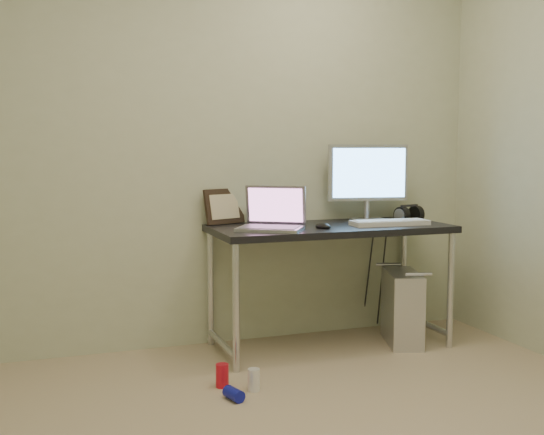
{
  "coord_description": "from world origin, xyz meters",
  "views": [
    {
      "loc": [
        -1.07,
        -2.31,
        1.23
      ],
      "look_at": [
        0.14,
        1.08,
        0.85
      ],
      "focal_mm": 45.0,
      "sensor_mm": 36.0,
      "label": 1
    }
  ],
  "objects": [
    {
      "name": "wall_back",
      "position": [
        0.0,
        1.75,
        1.25
      ],
      "size": [
        3.5,
        0.02,
        2.5
      ],
      "primitive_type": "cube",
      "color": "beige",
      "rests_on": "ground"
    },
    {
      "name": "desk",
      "position": [
        0.64,
        1.43,
        0.66
      ],
      "size": [
        1.44,
        0.63,
        0.75
      ],
      "color": "black",
      "rests_on": "ground"
    },
    {
      "name": "tower_computer",
      "position": [
        1.1,
        1.35,
        0.23
      ],
      "size": [
        0.31,
        0.47,
        0.48
      ],
      "rotation": [
        0.0,
        0.0,
        -0.32
      ],
      "color": "silver",
      "rests_on": "ground"
    },
    {
      "name": "cable_a",
      "position": [
        1.05,
        1.7,
        0.4
      ],
      "size": [
        0.01,
        0.16,
        0.69
      ],
      "primitive_type": "cylinder",
      "rotation": [
        0.21,
        0.0,
        0.0
      ],
      "color": "black",
      "rests_on": "ground"
    },
    {
      "name": "cable_b",
      "position": [
        1.14,
        1.68,
        0.38
      ],
      "size": [
        0.02,
        0.11,
        0.71
      ],
      "primitive_type": "cylinder",
      "rotation": [
        0.14,
        0.0,
        0.09
      ],
      "color": "black",
      "rests_on": "ground"
    },
    {
      "name": "can_red",
      "position": [
        -0.17,
        0.96,
        0.06
      ],
      "size": [
        0.08,
        0.08,
        0.12
      ],
      "primitive_type": "cylinder",
      "rotation": [
        0.0,
        0.0,
        0.15
      ],
      "color": "red",
      "rests_on": "ground"
    },
    {
      "name": "can_white",
      "position": [
        -0.04,
        0.85,
        0.06
      ],
      "size": [
        0.07,
        0.07,
        0.11
      ],
      "primitive_type": "cylinder",
      "rotation": [
        0.0,
        0.0,
        0.09
      ],
      "color": "white",
      "rests_on": "ground"
    },
    {
      "name": "can_blue",
      "position": [
        -0.17,
        0.76,
        0.03
      ],
      "size": [
        0.09,
        0.12,
        0.06
      ],
      "primitive_type": "cylinder",
      "rotation": [
        1.57,
        0.0,
        0.3
      ],
      "color": "#1218A3",
      "rests_on": "ground"
    },
    {
      "name": "laptop",
      "position": [
        0.25,
        1.37,
        0.81
      ],
      "size": [
        0.46,
        0.44,
        0.25
      ],
      "rotation": [
        0.0,
        0.0,
        -0.57
      ],
      "color": "#B7B8BF",
      "rests_on": "desk"
    },
    {
      "name": "monitor",
      "position": [
        0.98,
        1.59,
        1.04
      ],
      "size": [
        0.52,
        0.19,
        0.49
      ],
      "rotation": [
        0.0,
        0.0,
        -0.18
      ],
      "color": "#B7B8BF",
      "rests_on": "desk"
    },
    {
      "name": "keyboard",
      "position": [
        0.99,
        1.33,
        0.76
      ],
      "size": [
        0.48,
        0.18,
        0.03
      ],
      "primitive_type": "cube",
      "rotation": [
        0.0,
        0.0,
        -0.06
      ],
      "color": "silver",
      "rests_on": "desk"
    },
    {
      "name": "mouse_right",
      "position": [
        1.16,
        1.31,
        0.77
      ],
      "size": [
        0.11,
        0.14,
        0.04
      ],
      "primitive_type": "ellipsoid",
      "rotation": [
        0.0,
        0.0,
        -0.33
      ],
      "color": "black",
      "rests_on": "desk"
    },
    {
      "name": "mouse_left",
      "position": [
        0.54,
        1.32,
        0.77
      ],
      "size": [
        0.1,
        0.13,
        0.04
      ],
      "primitive_type": "ellipsoid",
      "rotation": [
        0.0,
        0.0,
        0.2
      ],
      "color": "black",
      "rests_on": "desk"
    },
    {
      "name": "headphones",
      "position": [
        1.27,
        1.56,
        0.78
      ],
      "size": [
        0.21,
        0.12,
        0.12
      ],
      "rotation": [
        0.0,
        0.0,
        0.28
      ],
      "color": "black",
      "rests_on": "desk"
    },
    {
      "name": "picture_frame",
      "position": [
        0.06,
        1.73,
        0.86
      ],
      "size": [
        0.28,
        0.17,
        0.22
      ],
      "primitive_type": "cube",
      "rotation": [
        -0.21,
        0.0,
        0.35
      ],
      "color": "black",
      "rests_on": "desk"
    },
    {
      "name": "webcam",
      "position": [
        0.22,
        1.71,
        0.83
      ],
      "size": [
        0.04,
        0.04,
        0.11
      ],
      "rotation": [
        0.0,
        0.0,
        -0.28
      ],
      "color": "silver",
      "rests_on": "desk"
    }
  ]
}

